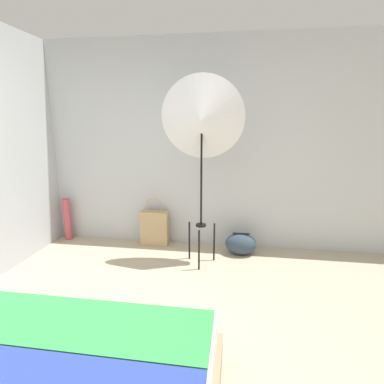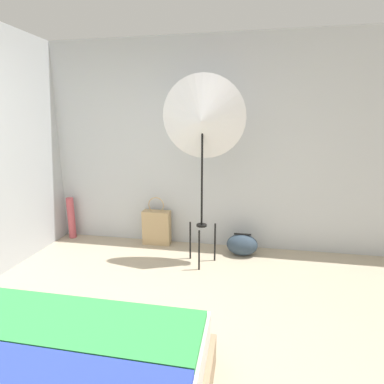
{
  "view_description": "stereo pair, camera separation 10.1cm",
  "coord_description": "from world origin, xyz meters",
  "px_view_note": "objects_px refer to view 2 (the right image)",
  "views": [
    {
      "loc": [
        0.84,
        -1.45,
        1.6
      ],
      "look_at": [
        0.4,
        1.52,
        0.89
      ],
      "focal_mm": 28.0,
      "sensor_mm": 36.0,
      "label": 1
    },
    {
      "loc": [
        0.94,
        -1.43,
        1.6
      ],
      "look_at": [
        0.4,
        1.52,
        0.89
      ],
      "focal_mm": 28.0,
      "sensor_mm": 36.0,
      "label": 2
    }
  ],
  "objects_px": {
    "paper_roll": "(71,218)",
    "tote_bag": "(157,227)",
    "duffel_bag": "(242,245)",
    "photo_umbrella": "(202,120)"
  },
  "relations": [
    {
      "from": "tote_bag",
      "to": "paper_roll",
      "type": "height_order",
      "value": "tote_bag"
    },
    {
      "from": "tote_bag",
      "to": "paper_roll",
      "type": "xyz_separation_m",
      "value": [
        -1.24,
        0.0,
        0.05
      ]
    },
    {
      "from": "duffel_bag",
      "to": "photo_umbrella",
      "type": "bearing_deg",
      "value": -146.37
    },
    {
      "from": "photo_umbrella",
      "to": "tote_bag",
      "type": "distance_m",
      "value": 1.6
    },
    {
      "from": "paper_roll",
      "to": "tote_bag",
      "type": "bearing_deg",
      "value": -0.05
    },
    {
      "from": "photo_umbrella",
      "to": "duffel_bag",
      "type": "bearing_deg",
      "value": 33.63
    },
    {
      "from": "tote_bag",
      "to": "paper_roll",
      "type": "bearing_deg",
      "value": 179.95
    },
    {
      "from": "tote_bag",
      "to": "paper_roll",
      "type": "distance_m",
      "value": 1.24
    },
    {
      "from": "photo_umbrella",
      "to": "tote_bag",
      "type": "relative_size",
      "value": 3.24
    },
    {
      "from": "photo_umbrella",
      "to": "paper_roll",
      "type": "distance_m",
      "value": 2.37
    }
  ]
}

